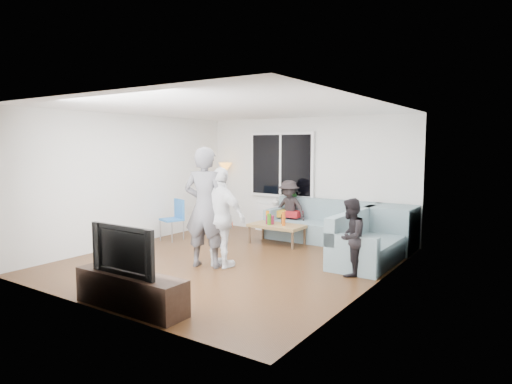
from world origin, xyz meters
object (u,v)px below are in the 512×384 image
Objects in this scene: coffee_table at (277,234)px; television at (129,249)px; sofa_right_section at (371,237)px; tv_console at (131,291)px; spectator_right at (350,237)px; player_left at (205,207)px; spectator_back at (289,209)px; player_right at (221,218)px; sofa_back_section at (321,221)px; side_chair at (172,220)px; floor_lamp at (226,195)px.

television is (0.37, -4.06, 0.54)m from coffee_table.
sofa_right_section reaches higher than tv_console.
spectator_right is 3.29m from television.
player_left reaches higher than coffee_table.
player_left reaches higher than spectator_back.
coffee_table is 0.56× the size of player_left.
sofa_right_section is at bearing -135.45° from player_right.
sofa_back_section is 4.79m from television.
side_chair is at bearing -155.28° from coffee_table.
sofa_back_section is at bearing 86.76° from tv_console.
tv_console reaches higher than coffee_table.
sofa_back_section is 3.11m from side_chair.
floor_lamp is 1.49× the size of television.
coffee_table is at bearing -132.09° from sofa_back_section.
sofa_right_section reaches higher than coffee_table.
side_chair reaches higher than sofa_right_section.
player_right reaches higher than side_chair.
spectator_back is 4.83m from television.
television is (2.38, -3.14, 0.31)m from side_chair.
player_left reaches higher than television.
coffee_table is 0.71× the size of floor_lamp.
player_left is 1.23× the size of tv_console.
spectator_back is 1.18× the size of television.
television is at bearing -33.25° from spectator_right.
side_chair is (-2.01, -0.93, 0.23)m from coffee_table.
player_right is 1.38× the size of spectator_right.
spectator_right is 3.30m from tv_console.
spectator_right is (2.15, 0.85, -0.39)m from player_left.
television is at bearing 85.05° from player_left.
coffee_table is (-2.06, 0.29, -0.22)m from sofa_right_section.
side_chair is 0.53× the size of player_right.
player_right is 2.10m from television.
sofa_back_section is 2.96m from player_left.
floor_lamp is at bearing -75.78° from player_left.
side_chair is 2.51m from spectator_back.
player_right reaches higher than spectator_back.
spectator_back is (-2.20, 1.98, 0.02)m from spectator_right.
sofa_right_section is 1.68× the size of spectator_right.
tv_console is at bearing 99.74° from player_right.
spectator_back is at bearing 100.85° from coffee_table.
tv_console is (0.51, -4.80, -0.40)m from spectator_back.
spectator_right is (0.00, -0.96, 0.17)m from sofa_right_section.
sofa_back_section is 2.42m from spectator_right.
floor_lamp is 1.89m from spectator_back.
player_left is at bearing -92.54° from coffee_table.
side_chair is 3.95m from television.
side_chair is at bearing -148.36° from sofa_back_section.
coffee_table is at bearing 95.18° from television.
coffee_table is at bearing -123.52° from spectator_right.
television reaches higher than side_chair.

